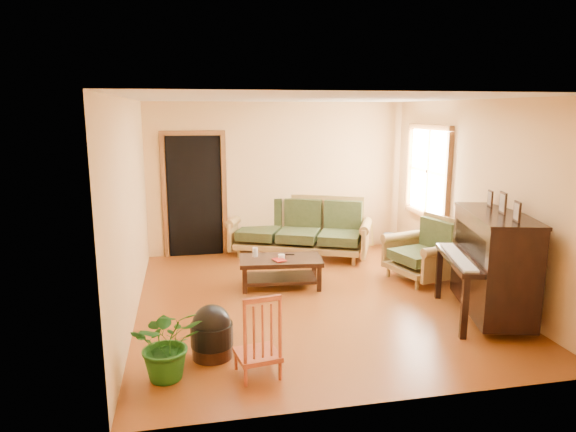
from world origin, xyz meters
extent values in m
plane|color=#622B0C|center=(0.00, 0.00, 0.00)|extent=(5.00, 5.00, 0.00)
cube|color=black|center=(-1.45, 2.48, 1.02)|extent=(1.08, 0.16, 2.05)
cube|color=white|center=(2.21, 1.30, 1.50)|extent=(0.12, 1.36, 1.46)
cube|color=olive|center=(0.28, 2.06, 0.50)|extent=(2.53, 1.85, 1.00)
cube|color=black|center=(-0.32, 0.59, 0.21)|extent=(1.21, 0.74, 0.42)
cube|color=olive|center=(1.74, 0.46, 0.47)|extent=(1.11, 1.14, 0.94)
cube|color=black|center=(1.94, -1.01, 0.64)|extent=(1.21, 1.63, 1.29)
cylinder|color=black|center=(-1.40, -1.36, 0.20)|extent=(0.57, 0.57, 0.41)
cube|color=#973A1B|center=(-1.00, -1.81, 0.41)|extent=(0.45, 0.48, 0.83)
cube|color=gold|center=(1.53, 2.36, 0.27)|extent=(0.42, 0.18, 0.55)
cylinder|color=#335299|center=(2.00, 2.25, 0.13)|extent=(0.27, 0.27, 0.27)
imported|color=#1C5719|center=(-1.82, -1.71, 0.35)|extent=(0.67, 0.59, 0.71)
imported|color=#A62016|center=(-0.43, 0.45, 0.43)|extent=(0.19, 0.23, 0.02)
cylinder|color=silver|center=(-0.66, 0.74, 0.48)|extent=(0.09, 0.09, 0.13)
cylinder|color=silver|center=(-0.32, 0.55, 0.45)|extent=(0.12, 0.12, 0.06)
cube|color=black|center=(-0.16, 0.72, 0.42)|extent=(0.14, 0.06, 0.01)
camera|label=1|loc=(-1.61, -6.24, 2.46)|focal=32.00mm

